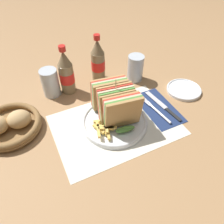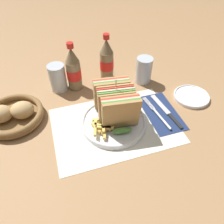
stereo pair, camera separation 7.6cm
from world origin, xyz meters
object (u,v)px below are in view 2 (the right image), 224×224
(club_sandwich, at_px, (116,104))
(fork, at_px, (159,115))
(plate_main, at_px, (114,122))
(glass_far, at_px, (58,79))
(coke_bottle_far, at_px, (107,60))
(coke_bottle_near, at_px, (74,70))
(side_saucer, at_px, (192,96))
(knife, at_px, (166,111))
(bread_basket, at_px, (13,115))
(glass_near, at_px, (144,72))

(club_sandwich, relative_size, fork, 1.05)
(plate_main, height_order, glass_far, glass_far)
(fork, distance_m, coke_bottle_far, 0.32)
(coke_bottle_near, xyz_separation_m, side_saucer, (0.43, -0.21, -0.08))
(club_sandwich, relative_size, knife, 0.98)
(coke_bottle_near, xyz_separation_m, bread_basket, (-0.24, -0.12, -0.06))
(bread_basket, relative_size, side_saucer, 1.50)
(glass_near, bearing_deg, knife, -87.81)
(bread_basket, xyz_separation_m, side_saucer, (0.67, -0.09, -0.02))
(fork, distance_m, coke_bottle_near, 0.37)
(coke_bottle_far, distance_m, glass_far, 0.21)
(coke_bottle_far, height_order, side_saucer, coke_bottle_far)
(coke_bottle_near, bearing_deg, side_saucer, -25.75)
(knife, xyz_separation_m, coke_bottle_far, (-0.15, 0.28, 0.08))
(club_sandwich, distance_m, glass_near, 0.26)
(coke_bottle_near, xyz_separation_m, glass_far, (-0.07, 0.01, -0.04))
(fork, xyz_separation_m, side_saucer, (0.17, 0.06, -0.00))
(fork, distance_m, knife, 0.04)
(coke_bottle_far, height_order, glass_far, coke_bottle_far)
(coke_bottle_near, height_order, bread_basket, coke_bottle_near)
(glass_far, relative_size, side_saucer, 0.80)
(glass_near, height_order, glass_far, same)
(club_sandwich, xyz_separation_m, side_saucer, (0.33, 0.02, -0.07))
(coke_bottle_far, bearing_deg, coke_bottle_near, -169.12)
(plate_main, xyz_separation_m, bread_basket, (-0.33, 0.13, 0.01))
(glass_far, distance_m, side_saucer, 0.54)
(plate_main, relative_size, club_sandwich, 1.22)
(coke_bottle_far, relative_size, bread_basket, 0.96)
(glass_near, relative_size, bread_basket, 0.54)
(plate_main, relative_size, coke_bottle_far, 1.14)
(glass_far, distance_m, bread_basket, 0.22)
(club_sandwich, height_order, side_saucer, club_sandwich)
(knife, bearing_deg, glass_near, 85.43)
(fork, bearing_deg, knife, 14.84)
(plate_main, distance_m, club_sandwich, 0.07)
(glass_near, xyz_separation_m, side_saucer, (0.14, -0.16, -0.04))
(glass_near, bearing_deg, plate_main, -134.34)
(plate_main, xyz_separation_m, knife, (0.20, -0.00, -0.00))
(fork, bearing_deg, coke_bottle_near, 127.13)
(fork, xyz_separation_m, knife, (0.04, 0.02, -0.00))
(knife, relative_size, coke_bottle_far, 0.96)
(club_sandwich, distance_m, knife, 0.21)
(club_sandwich, distance_m, bread_basket, 0.37)
(plate_main, bearing_deg, glass_near, 45.66)
(glass_far, height_order, side_saucer, glass_far)
(knife, xyz_separation_m, bread_basket, (-0.54, 0.13, 0.02))
(coke_bottle_near, height_order, side_saucer, coke_bottle_near)
(coke_bottle_far, bearing_deg, bread_basket, -159.29)
(glass_far, bearing_deg, club_sandwich, -55.17)
(plate_main, xyz_separation_m, fork, (0.17, -0.02, -0.00))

